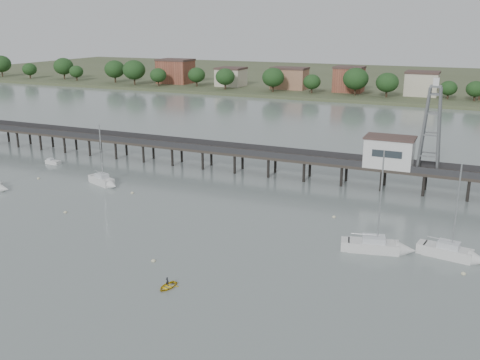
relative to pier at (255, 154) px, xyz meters
The scene contains 12 objects.
ground_plane 60.12m from the pier, 90.00° to the right, with size 500.00×500.00×0.00m, color slate.
pier is the anchor object (origin of this frame).
pier_building 25.16m from the pier, ahead, with size 8.40×5.40×5.30m.
lattice_tower 32.34m from the pier, ahead, with size 3.20×3.20×15.50m.
sailboat_c 40.42m from the pier, 43.56° to the right, with size 8.79×4.24×13.96m.
sailboat_d 46.20m from the pier, 34.84° to the right, with size 7.94×3.41×12.75m.
sailboat_b 28.47m from the pier, 139.01° to the right, with size 7.17×4.25×11.53m.
white_tender 42.31m from the pier, 165.55° to the right, with size 3.31×1.55×1.26m.
yellow_dinghy 48.17m from the pier, 79.22° to the right, with size 1.83×0.53×2.56m, color yellow.
dinghy_occupant 48.17m from the pier, 79.22° to the right, with size 0.37×1.01×0.24m, color black.
mooring_buoys 27.58m from the pier, 91.75° to the right, with size 74.74×24.62×0.39m.
far_shore 179.60m from the pier, 89.89° to the left, with size 500.00×170.00×10.40m.
Camera 1 is at (37.79, -32.47, 28.06)m, focal length 40.00 mm.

